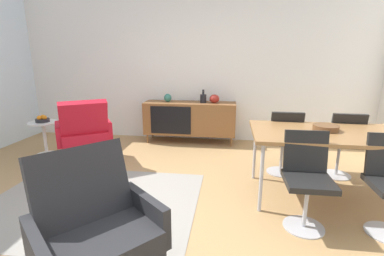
{
  "coord_description": "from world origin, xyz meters",
  "views": [
    {
      "loc": [
        0.65,
        -2.45,
        1.49
      ],
      "look_at": [
        0.27,
        0.29,
        0.78
      ],
      "focal_mm": 25.91,
      "sensor_mm": 36.0,
      "label": 1
    }
  ],
  "objects_px": {
    "dining_chair_back_left": "(284,140)",
    "lounge_chair_red": "(84,132)",
    "dining_chair_back_right": "(342,142)",
    "vase_sculptural_dark": "(168,98)",
    "fruit_bowl": "(42,119)",
    "dining_chair_front_left": "(307,176)",
    "armchair_black_shell": "(94,227)",
    "dining_table": "(330,136)",
    "vase_cobalt": "(203,98)",
    "sideboard": "(190,118)",
    "wooden_bowl_on_table": "(326,128)",
    "side_table_round": "(44,134)",
    "vase_ceramic_small": "(214,99)"
  },
  "relations": [
    {
      "from": "dining_table",
      "to": "dining_chair_back_left",
      "type": "bearing_deg",
      "value": 122.15
    },
    {
      "from": "wooden_bowl_on_table",
      "to": "fruit_bowl",
      "type": "distance_m",
      "value": 3.95
    },
    {
      "from": "dining_table",
      "to": "dining_chair_back_left",
      "type": "xyz_separation_m",
      "value": [
        -0.35,
        0.56,
        -0.23
      ]
    },
    {
      "from": "dining_chair_back_left",
      "to": "armchair_black_shell",
      "type": "height_order",
      "value": "armchair_black_shell"
    },
    {
      "from": "vase_cobalt",
      "to": "armchair_black_shell",
      "type": "bearing_deg",
      "value": -96.03
    },
    {
      "from": "dining_table",
      "to": "dining_chair_front_left",
      "type": "bearing_deg",
      "value": -122.09
    },
    {
      "from": "vase_cobalt",
      "to": "side_table_round",
      "type": "xyz_separation_m",
      "value": [
        -2.39,
        -0.95,
        -0.48
      ]
    },
    {
      "from": "vase_cobalt",
      "to": "dining_chair_back_left",
      "type": "xyz_separation_m",
      "value": [
        1.15,
        -1.26,
        -0.33
      ]
    },
    {
      "from": "dining_chair_front_left",
      "to": "dining_chair_back_right",
      "type": "distance_m",
      "value": 1.32
    },
    {
      "from": "wooden_bowl_on_table",
      "to": "sideboard",
      "type": "bearing_deg",
      "value": 133.99
    },
    {
      "from": "sideboard",
      "to": "dining_chair_back_left",
      "type": "bearing_deg",
      "value": -42.02
    },
    {
      "from": "lounge_chair_red",
      "to": "wooden_bowl_on_table",
      "type": "bearing_deg",
      "value": -9.86
    },
    {
      "from": "armchair_black_shell",
      "to": "dining_table",
      "type": "bearing_deg",
      "value": 39.31
    },
    {
      "from": "dining_chair_back_left",
      "to": "dining_chair_back_right",
      "type": "bearing_deg",
      "value": 0.0
    },
    {
      "from": "vase_ceramic_small",
      "to": "dining_chair_back_left",
      "type": "relative_size",
      "value": 0.2
    },
    {
      "from": "vase_ceramic_small",
      "to": "lounge_chair_red",
      "type": "relative_size",
      "value": 0.18
    },
    {
      "from": "wooden_bowl_on_table",
      "to": "vase_sculptural_dark",
      "type": "bearing_deg",
      "value": 139.84
    },
    {
      "from": "wooden_bowl_on_table",
      "to": "fruit_bowl",
      "type": "relative_size",
      "value": 1.3
    },
    {
      "from": "sideboard",
      "to": "side_table_round",
      "type": "xyz_separation_m",
      "value": [
        -2.15,
        -0.95,
        -0.12
      ]
    },
    {
      "from": "armchair_black_shell",
      "to": "side_table_round",
      "type": "distance_m",
      "value": 3.14
    },
    {
      "from": "dining_chair_back_left",
      "to": "dining_chair_front_left",
      "type": "height_order",
      "value": "same"
    },
    {
      "from": "fruit_bowl",
      "to": "sideboard",
      "type": "bearing_deg",
      "value": 23.71
    },
    {
      "from": "dining_table",
      "to": "armchair_black_shell",
      "type": "distance_m",
      "value": 2.41
    },
    {
      "from": "dining_chair_back_left",
      "to": "lounge_chair_red",
      "type": "height_order",
      "value": "lounge_chair_red"
    },
    {
      "from": "vase_cobalt",
      "to": "dining_chair_back_right",
      "type": "distance_m",
      "value": 2.26
    },
    {
      "from": "wooden_bowl_on_table",
      "to": "dining_table",
      "type": "bearing_deg",
      "value": -50.88
    },
    {
      "from": "dining_chair_back_left",
      "to": "fruit_bowl",
      "type": "xyz_separation_m",
      "value": [
        -3.55,
        0.31,
        0.09
      ]
    },
    {
      "from": "vase_sculptural_dark",
      "to": "fruit_bowl",
      "type": "relative_size",
      "value": 0.73
    },
    {
      "from": "dining_chair_back_left",
      "to": "lounge_chair_red",
      "type": "xyz_separation_m",
      "value": [
        -2.71,
        0.01,
        -0.0
      ]
    },
    {
      "from": "sideboard",
      "to": "dining_chair_back_left",
      "type": "xyz_separation_m",
      "value": [
        1.39,
        -1.25,
        0.03
      ]
    },
    {
      "from": "dining_chair_back_right",
      "to": "vase_sculptural_dark",
      "type": "bearing_deg",
      "value": 153.15
    },
    {
      "from": "armchair_black_shell",
      "to": "vase_cobalt",
      "type": "bearing_deg",
      "value": 83.97
    },
    {
      "from": "vase_cobalt",
      "to": "dining_chair_front_left",
      "type": "distance_m",
      "value": 2.66
    },
    {
      "from": "dining_table",
      "to": "vase_cobalt",
      "type": "bearing_deg",
      "value": 129.69
    },
    {
      "from": "dining_chair_back_right",
      "to": "side_table_round",
      "type": "bearing_deg",
      "value": 175.86
    },
    {
      "from": "side_table_round",
      "to": "vase_ceramic_small",
      "type": "bearing_deg",
      "value": 20.15
    },
    {
      "from": "vase_cobalt",
      "to": "wooden_bowl_on_table",
      "type": "relative_size",
      "value": 0.87
    },
    {
      "from": "dining_chair_back_right",
      "to": "vase_cobalt",
      "type": "bearing_deg",
      "value": 145.88
    },
    {
      "from": "dining_chair_front_left",
      "to": "side_table_round",
      "type": "xyz_separation_m",
      "value": [
        -3.55,
        1.43,
        -0.15
      ]
    },
    {
      "from": "vase_ceramic_small",
      "to": "wooden_bowl_on_table",
      "type": "height_order",
      "value": "vase_ceramic_small"
    },
    {
      "from": "vase_sculptural_dark",
      "to": "vase_ceramic_small",
      "type": "height_order",
      "value": "same"
    },
    {
      "from": "dining_chair_front_left",
      "to": "armchair_black_shell",
      "type": "distance_m",
      "value": 1.79
    },
    {
      "from": "sideboard",
      "to": "armchair_black_shell",
      "type": "height_order",
      "value": "armchair_black_shell"
    },
    {
      "from": "dining_chair_back_right",
      "to": "armchair_black_shell",
      "type": "relative_size",
      "value": 0.9
    },
    {
      "from": "wooden_bowl_on_table",
      "to": "armchair_black_shell",
      "type": "relative_size",
      "value": 0.27
    },
    {
      "from": "dining_chair_back_left",
      "to": "side_table_round",
      "type": "height_order",
      "value": "dining_chair_back_left"
    },
    {
      "from": "dining_chair_front_left",
      "to": "sideboard",
      "type": "bearing_deg",
      "value": 120.42
    },
    {
      "from": "dining_chair_back_left",
      "to": "side_table_round",
      "type": "distance_m",
      "value": 3.56
    },
    {
      "from": "sideboard",
      "to": "dining_table",
      "type": "relative_size",
      "value": 1.0
    },
    {
      "from": "vase_cobalt",
      "to": "vase_sculptural_dark",
      "type": "relative_size",
      "value": 1.55
    }
  ]
}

